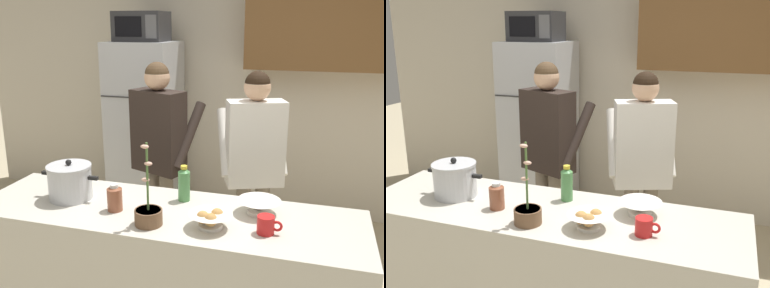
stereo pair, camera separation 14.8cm
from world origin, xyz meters
The scene contains 13 objects.
back_wall_unit centered at (0.26, 2.25, 1.43)m, with size 6.00×0.48×2.60m.
kitchen_island centered at (0.00, 0.00, 0.46)m, with size 2.25×0.68×0.92m, color beige.
refrigerator centered at (-0.89, 1.85, 0.89)m, with size 0.64×0.68×1.79m.
microwave centered at (-0.89, 1.83, 1.93)m, with size 0.48×0.37×0.28m.
person_near_pot centered at (-0.38, 0.93, 1.05)m, with size 0.61×0.55×1.68m.
person_by_sink centered at (0.37, 0.91, 1.02)m, with size 0.60×0.54×1.64m.
cooking_pot centered at (-0.62, 0.01, 1.03)m, with size 0.38×0.27×0.25m.
coffee_mug centered at (0.59, -0.11, 0.97)m, with size 0.13×0.09×0.10m.
bread_bowl centered at (0.30, -0.13, 0.97)m, with size 0.23×0.23×0.10m.
empty_bowl centered at (0.52, 0.12, 0.97)m, with size 0.25×0.25×0.08m.
bottle_near_edge centered at (-0.27, -0.07, 1.00)m, with size 0.09×0.09×0.16m.
bottle_mid_counter centered at (0.06, 0.18, 1.03)m, with size 0.07×0.07×0.22m.
potted_orchid centered at (-0.02, -0.19, 0.98)m, with size 0.15×0.15×0.45m.
Camera 1 is at (0.80, -2.13, 1.96)m, focal length 40.24 mm.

